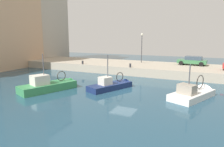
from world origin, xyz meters
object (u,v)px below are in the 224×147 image
object	(u,v)px
fishing_boat_white	(194,96)
quay_streetlamp	(142,43)
fishing_boat_green	(51,89)
mooring_bollard_south	(130,65)
fishing_boat_navy	(113,88)
mooring_bollard_mid	(83,62)
parked_car_green	(192,60)

from	to	relation	value
fishing_boat_white	quay_streetlamp	bearing A→B (deg)	34.92
fishing_boat_green	mooring_bollard_south	bearing A→B (deg)	-23.08
fishing_boat_white	fishing_boat_green	bearing A→B (deg)	104.54
fishing_boat_navy	fishing_boat_white	size ratio (longest dim) A/B	0.99
quay_streetlamp	mooring_bollard_south	bearing A→B (deg)	-178.76
mooring_bollard_south	quay_streetlamp	world-z (taller)	quay_streetlamp
mooring_bollard_south	quay_streetlamp	distance (m)	6.39
mooring_bollard_mid	mooring_bollard_south	bearing A→B (deg)	-90.00
fishing_boat_green	quay_streetlamp	distance (m)	17.83
fishing_boat_white	quay_streetlamp	world-z (taller)	quay_streetlamp
fishing_boat_white	quay_streetlamp	xyz separation A→B (m)	(13.12, 9.16, 4.35)
fishing_boat_navy	mooring_bollard_mid	xyz separation A→B (m)	(7.72, 8.87, 1.37)
mooring_bollard_south	fishing_boat_navy	bearing A→B (deg)	-173.56
parked_car_green	mooring_bollard_south	distance (m)	10.05
mooring_bollard_south	mooring_bollard_mid	world-z (taller)	same
parked_car_green	mooring_bollard_south	bearing A→B (deg)	129.21
parked_car_green	quay_streetlamp	size ratio (longest dim) A/B	0.89
mooring_bollard_south	fishing_boat_green	bearing A→B (deg)	156.92
parked_car_green	mooring_bollard_south	world-z (taller)	parked_car_green
fishing_boat_green	mooring_bollard_mid	size ratio (longest dim) A/B	12.37
parked_car_green	fishing_boat_navy	bearing A→B (deg)	153.85
fishing_boat_navy	quay_streetlamp	world-z (taller)	quay_streetlamp
fishing_boat_green	parked_car_green	xyz separation A→B (m)	(17.38, -12.48, 1.77)
fishing_boat_green	fishing_boat_navy	size ratio (longest dim) A/B	1.13
fishing_boat_navy	fishing_boat_white	distance (m)	8.17
fishing_boat_navy	mooring_bollard_south	distance (m)	7.89
fishing_boat_navy	quay_streetlamp	xyz separation A→B (m)	(13.37, 0.99, 4.35)
fishing_boat_navy	quay_streetlamp	bearing A→B (deg)	4.25
mooring_bollard_mid	fishing_boat_navy	bearing A→B (deg)	-131.04
mooring_bollard_south	mooring_bollard_mid	distance (m)	8.00
fishing_boat_green	mooring_bollard_south	xyz separation A→B (m)	(11.04, -4.70, 1.34)
fishing_boat_white	mooring_bollard_mid	world-z (taller)	fishing_boat_white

